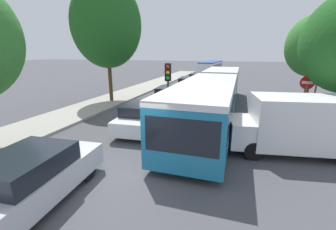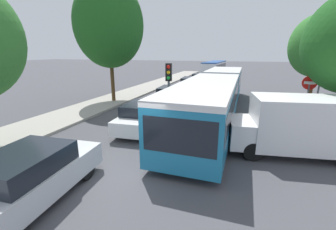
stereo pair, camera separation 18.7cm
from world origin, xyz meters
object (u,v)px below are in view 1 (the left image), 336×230
(city_bus_rear, at_px, (211,67))
(queued_car_tan, at_px, (189,85))
(tree_left_mid, at_px, (106,27))
(articulated_bus, at_px, (215,92))
(queued_car_graphite, at_px, (196,79))
(queued_car_white, at_px, (142,116))
(traffic_light, at_px, (168,81))
(queued_car_silver, at_px, (30,178))
(direction_sign_post, at_px, (318,78))
(no_entry_sign, at_px, (306,94))
(tree_right_mid, at_px, (313,48))
(queued_car_black, at_px, (169,96))
(white_van, at_px, (301,124))

(city_bus_rear, distance_m, queued_car_tan, 19.22)
(tree_left_mid, bearing_deg, articulated_bus, -8.16)
(queued_car_graphite, bearing_deg, tree_left_mid, 154.32)
(articulated_bus, height_order, queued_car_white, articulated_bus)
(traffic_light, bearing_deg, queued_car_silver, -22.79)
(articulated_bus, xyz_separation_m, direction_sign_post, (5.68, 0.27, 1.08))
(city_bus_rear, relative_size, no_entry_sign, 3.94)
(queued_car_graphite, relative_size, direction_sign_post, 1.15)
(traffic_light, bearing_deg, articulated_bus, 136.86)
(queued_car_silver, xyz_separation_m, queued_car_tan, (0.26, 18.24, 0.02))
(traffic_light, height_order, direction_sign_post, direction_sign_post)
(queued_car_tan, height_order, tree_right_mid, tree_right_mid)
(city_bus_rear, xyz_separation_m, traffic_light, (1.37, -30.18, 1.13))
(queued_car_black, distance_m, queued_car_tan, 6.09)
(queued_car_black, distance_m, direction_sign_post, 9.49)
(tree_right_mid, bearing_deg, city_bus_rear, 116.69)
(city_bus_rear, distance_m, tree_right_mid, 23.06)
(direction_sign_post, bearing_deg, no_entry_sign, 69.77)
(no_entry_sign, height_order, tree_left_mid, tree_left_mid)
(queued_car_white, height_order, tree_left_mid, tree_left_mid)
(queued_car_tan, xyz_separation_m, queued_car_graphite, (-0.23, 5.61, -0.06))
(queued_car_black, bearing_deg, city_bus_rear, -4.16)
(white_van, distance_m, direction_sign_post, 5.71)
(articulated_bus, xyz_separation_m, queued_car_tan, (-3.35, 7.64, -0.70))
(queued_car_silver, relative_size, white_van, 0.84)
(city_bus_rear, bearing_deg, articulated_bus, -169.49)
(no_entry_sign, bearing_deg, queued_car_tan, -138.56)
(queued_car_black, relative_size, queued_car_tan, 0.95)
(queued_car_white, xyz_separation_m, queued_car_tan, (-0.13, 11.85, 0.05))
(queued_car_black, bearing_deg, white_van, -135.41)
(no_entry_sign, bearing_deg, queued_car_white, -71.48)
(tree_left_mid, bearing_deg, queued_car_tan, 52.03)
(articulated_bus, distance_m, queued_car_white, 5.36)
(queued_car_silver, distance_m, traffic_light, 7.63)
(articulated_bus, xyz_separation_m, queued_car_silver, (-3.61, -10.60, -0.72))
(queued_car_silver, bearing_deg, no_entry_sign, -46.71)
(traffic_light, xyz_separation_m, tree_left_mid, (-6.29, 4.53, 3.27))
(white_van, height_order, tree_right_mid, tree_right_mid)
(city_bus_rear, height_order, tree_right_mid, tree_right_mid)
(traffic_light, xyz_separation_m, direction_sign_post, (7.77, 3.60, 0.05))
(queued_car_white, xyz_separation_m, white_van, (7.10, -0.77, 0.52))
(queued_car_black, relative_size, tree_right_mid, 0.63)
(queued_car_silver, bearing_deg, queued_car_white, -7.47)
(queued_car_silver, distance_m, direction_sign_post, 14.41)
(articulated_bus, distance_m, queued_car_silver, 11.22)
(tree_left_mid, bearing_deg, city_bus_rear, 79.15)
(city_bus_rear, xyz_separation_m, queued_car_silver, (-0.15, -37.45, -0.62))
(articulated_bus, relative_size, tree_left_mid, 1.89)
(queued_car_silver, distance_m, white_van, 9.37)
(queued_car_white, bearing_deg, city_bus_rear, -3.55)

